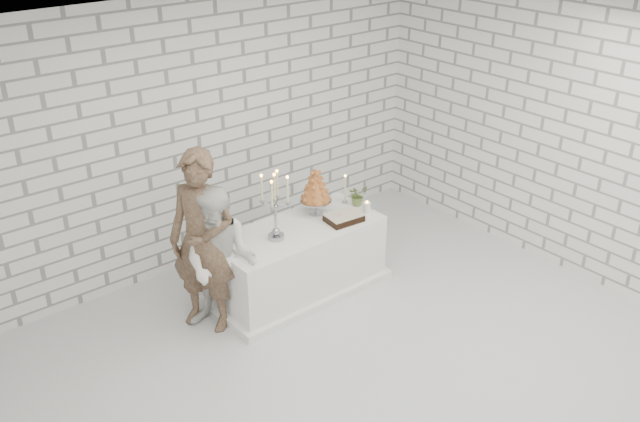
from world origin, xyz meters
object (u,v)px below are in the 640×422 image
Objects in this scene: groom at (202,242)px; candelabra at (275,207)px; cake_table at (298,259)px; bride at (221,262)px; croquembouche at (316,191)px.

groom reaches higher than candelabra.
bride is (-0.97, -0.07, 0.37)m from cake_table.
bride is at bearing -171.18° from croquembouche.
groom is 0.26m from bride.
cake_table is 0.75m from croquembouche.
bride is 2.81× the size of croquembouche.
croquembouche is (1.42, 0.05, 0.09)m from groom.
cake_table is 0.97× the size of groom.
groom reaches higher than bride.
candelabra is at bearing -164.90° from croquembouche.
groom is 2.58× the size of candelabra.
croquembouche reaches higher than cake_table.
cake_table is 1.04m from bride.
groom is (-1.07, 0.09, 0.55)m from cake_table.
cake_table is 0.79m from candelabra.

